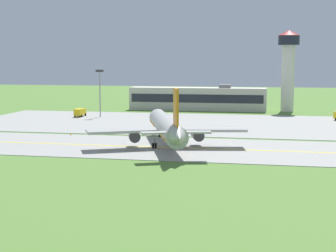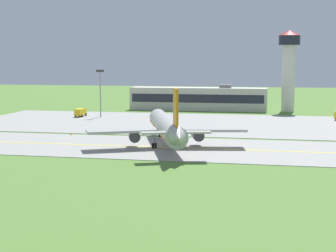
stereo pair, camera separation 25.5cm
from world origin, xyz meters
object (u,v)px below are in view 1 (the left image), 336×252
service_truck_baggage (80,112)px  apron_light_mast (100,87)px  airplane_lead (166,127)px  control_tower (288,63)px

service_truck_baggage → apron_light_mast: apron_light_mast is taller
airplane_lead → apron_light_mast: 60.45m
airplane_lead → apron_light_mast: bearing=121.4°
service_truck_baggage → control_tower: (63.95, 30.30, 15.13)m
airplane_lead → apron_light_mast: apron_light_mast is taller
control_tower → apron_light_mast: (-57.42, -30.03, -7.33)m
airplane_lead → apron_light_mast: size_ratio=2.63×
airplane_lead → service_truck_baggage: size_ratio=6.40×
airplane_lead → control_tower: 86.42m
service_truck_baggage → control_tower: size_ratio=0.22×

